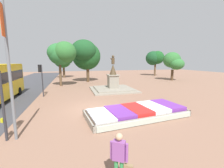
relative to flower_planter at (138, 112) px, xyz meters
name	(u,v)px	position (x,y,z in m)	size (l,w,h in m)	color
ground_plane	(95,109)	(-2.74, 2.28, -0.28)	(95.74, 95.74, 0.00)	#8C6651
flower_planter	(138,112)	(0.00, 0.00, 0.00)	(7.37, 3.84, 0.63)	#38281C
statue_monument	(113,85)	(0.78, 9.51, 0.41)	(5.65, 5.65, 4.59)	gray
traffic_light_mid_block	(41,74)	(-7.63, 8.03, 2.16)	(0.41, 0.29, 3.48)	#2D2D33
banner_pole	(9,66)	(-7.22, -1.44, 3.34)	(0.16, 0.69, 6.81)	slate
pedestrian_with_handbag	(120,156)	(-3.13, -5.39, 0.70)	(0.65, 0.49, 1.73)	#338C4C
kerb_bollard_mid_a	(6,128)	(-7.80, -0.98, 0.18)	(0.15, 0.15, 0.88)	#4C5156
park_tree_far_left	(62,53)	(-5.77, 14.48, 4.72)	(4.18, 3.63, 6.72)	brown
park_tree_behind_statue	(63,59)	(-6.19, 27.13, 4.01)	(4.27, 4.09, 6.12)	brown
park_tree_far_right	(85,54)	(-1.87, 19.02, 4.82)	(5.44, 5.52, 7.64)	#4C3823
park_tree_street_side	(174,61)	(15.26, 16.57, 3.48)	(3.70, 3.82, 5.62)	#4C3823
park_tree_mid_canopy	(154,58)	(16.75, 26.32, 4.35)	(4.54, 4.28, 6.47)	brown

